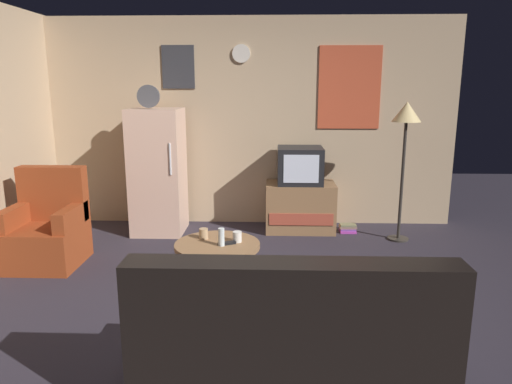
{
  "coord_description": "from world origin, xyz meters",
  "views": [
    {
      "loc": [
        0.31,
        -3.58,
        1.77
      ],
      "look_at": [
        0.15,
        0.9,
        0.75
      ],
      "focal_mm": 33.14,
      "sensor_mm": 36.0,
      "label": 1
    }
  ],
  "objects_px": {
    "wine_glass": "(221,237)",
    "mug_ceramic_tan": "(204,234)",
    "armchair": "(47,231)",
    "book_stack": "(348,228)",
    "couch": "(290,348)",
    "remote_control": "(227,243)",
    "crt_tv": "(300,165)",
    "mug_ceramic_white": "(237,237)",
    "coffee_table": "(218,270)",
    "standing_lamp": "(406,123)",
    "fridge": "(158,171)",
    "tv_stand": "(300,207)"
  },
  "relations": [
    {
      "from": "wine_glass",
      "to": "mug_ceramic_tan",
      "type": "xyz_separation_m",
      "value": [
        -0.17,
        0.18,
        -0.03
      ]
    },
    {
      "from": "coffee_table",
      "to": "mug_ceramic_tan",
      "type": "relative_size",
      "value": 8.0
    },
    {
      "from": "wine_glass",
      "to": "couch",
      "type": "xyz_separation_m",
      "value": [
        0.52,
        -1.28,
        -0.23
      ]
    },
    {
      "from": "coffee_table",
      "to": "book_stack",
      "type": "relative_size",
      "value": 3.48
    },
    {
      "from": "standing_lamp",
      "to": "mug_ceramic_white",
      "type": "height_order",
      "value": "standing_lamp"
    },
    {
      "from": "tv_stand",
      "to": "wine_glass",
      "type": "bearing_deg",
      "value": -111.26
    },
    {
      "from": "tv_stand",
      "to": "remote_control",
      "type": "relative_size",
      "value": 5.6
    },
    {
      "from": "crt_tv",
      "to": "mug_ceramic_tan",
      "type": "distance_m",
      "value": 2.04
    },
    {
      "from": "fridge",
      "to": "remote_control",
      "type": "xyz_separation_m",
      "value": [
        1.0,
        -1.82,
        -0.27
      ]
    },
    {
      "from": "fridge",
      "to": "coffee_table",
      "type": "height_order",
      "value": "fridge"
    },
    {
      "from": "mug_ceramic_white",
      "to": "couch",
      "type": "relative_size",
      "value": 0.05
    },
    {
      "from": "wine_glass",
      "to": "armchair",
      "type": "xyz_separation_m",
      "value": [
        -1.84,
        0.76,
        -0.21
      ]
    },
    {
      "from": "mug_ceramic_tan",
      "to": "remote_control",
      "type": "distance_m",
      "value": 0.26
    },
    {
      "from": "wine_glass",
      "to": "mug_ceramic_white",
      "type": "distance_m",
      "value": 0.16
    },
    {
      "from": "standing_lamp",
      "to": "coffee_table",
      "type": "distance_m",
      "value": 2.73
    },
    {
      "from": "mug_ceramic_white",
      "to": "fridge",
      "type": "bearing_deg",
      "value": 121.76
    },
    {
      "from": "coffee_table",
      "to": "remote_control",
      "type": "relative_size",
      "value": 4.8
    },
    {
      "from": "mug_ceramic_tan",
      "to": "couch",
      "type": "bearing_deg",
      "value": -64.55
    },
    {
      "from": "fridge",
      "to": "tv_stand",
      "type": "relative_size",
      "value": 2.11
    },
    {
      "from": "standing_lamp",
      "to": "coffee_table",
      "type": "height_order",
      "value": "standing_lamp"
    },
    {
      "from": "mug_ceramic_white",
      "to": "crt_tv",
      "type": "bearing_deg",
      "value": 71.34
    },
    {
      "from": "crt_tv",
      "to": "couch",
      "type": "distance_m",
      "value": 3.3
    },
    {
      "from": "standing_lamp",
      "to": "remote_control",
      "type": "xyz_separation_m",
      "value": [
        -1.85,
        -1.6,
        -0.88
      ]
    },
    {
      "from": "couch",
      "to": "armchair",
      "type": "bearing_deg",
      "value": 139.11
    },
    {
      "from": "mug_ceramic_white",
      "to": "armchair",
      "type": "relative_size",
      "value": 0.09
    },
    {
      "from": "tv_stand",
      "to": "coffee_table",
      "type": "xyz_separation_m",
      "value": [
        -0.81,
        -1.91,
        -0.06
      ]
    },
    {
      "from": "fridge",
      "to": "coffee_table",
      "type": "bearing_deg",
      "value": -62.88
    },
    {
      "from": "fridge",
      "to": "wine_glass",
      "type": "xyz_separation_m",
      "value": [
        0.96,
        -1.85,
        -0.21
      ]
    },
    {
      "from": "mug_ceramic_tan",
      "to": "armchair",
      "type": "bearing_deg",
      "value": 160.67
    },
    {
      "from": "fridge",
      "to": "couch",
      "type": "xyz_separation_m",
      "value": [
        1.48,
        -3.13,
        -0.44
      ]
    },
    {
      "from": "tv_stand",
      "to": "mug_ceramic_white",
      "type": "relative_size",
      "value": 9.33
    },
    {
      "from": "mug_ceramic_white",
      "to": "remote_control",
      "type": "xyz_separation_m",
      "value": [
        -0.08,
        -0.07,
        -0.03
      ]
    },
    {
      "from": "crt_tv",
      "to": "mug_ceramic_white",
      "type": "xyz_separation_m",
      "value": [
        -0.63,
        -1.86,
        -0.3
      ]
    },
    {
      "from": "armchair",
      "to": "standing_lamp",
      "type": "bearing_deg",
      "value": 13.0
    },
    {
      "from": "mug_ceramic_tan",
      "to": "couch",
      "type": "xyz_separation_m",
      "value": [
        0.7,
        -1.46,
        -0.2
      ]
    },
    {
      "from": "tv_stand",
      "to": "standing_lamp",
      "type": "distance_m",
      "value": 1.59
    },
    {
      "from": "fridge",
      "to": "mug_ceramic_tan",
      "type": "height_order",
      "value": "fridge"
    },
    {
      "from": "standing_lamp",
      "to": "armchair",
      "type": "xyz_separation_m",
      "value": [
        -3.74,
        -0.86,
        -1.02
      ]
    },
    {
      "from": "tv_stand",
      "to": "couch",
      "type": "bearing_deg",
      "value": -94.28
    },
    {
      "from": "fridge",
      "to": "book_stack",
      "type": "height_order",
      "value": "fridge"
    },
    {
      "from": "crt_tv",
      "to": "wine_glass",
      "type": "distance_m",
      "value": 2.12
    },
    {
      "from": "tv_stand",
      "to": "mug_ceramic_tan",
      "type": "relative_size",
      "value": 9.33
    },
    {
      "from": "coffee_table",
      "to": "couch",
      "type": "height_order",
      "value": "couch"
    },
    {
      "from": "crt_tv",
      "to": "wine_glass",
      "type": "bearing_deg",
      "value": -110.95
    },
    {
      "from": "fridge",
      "to": "crt_tv",
      "type": "distance_m",
      "value": 1.72
    },
    {
      "from": "wine_glass",
      "to": "book_stack",
      "type": "distance_m",
      "value": 2.37
    },
    {
      "from": "remote_control",
      "to": "book_stack",
      "type": "xyz_separation_m",
      "value": [
        1.31,
        1.86,
        -0.43
      ]
    },
    {
      "from": "fridge",
      "to": "armchair",
      "type": "bearing_deg",
      "value": -129.07
    },
    {
      "from": "armchair",
      "to": "book_stack",
      "type": "bearing_deg",
      "value": 19.38
    },
    {
      "from": "coffee_table",
      "to": "couch",
      "type": "relative_size",
      "value": 0.42
    }
  ]
}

